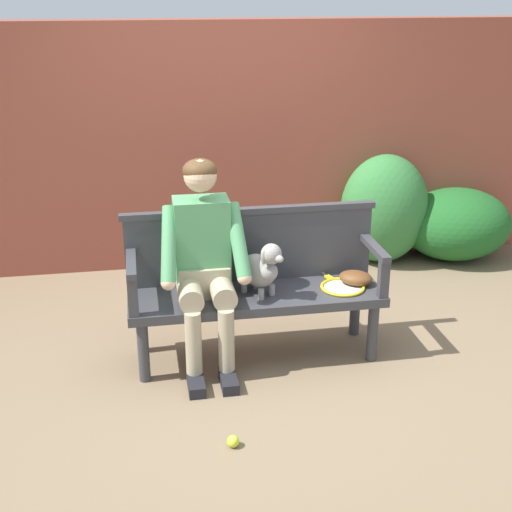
{
  "coord_description": "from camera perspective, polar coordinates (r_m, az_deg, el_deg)",
  "views": [
    {
      "loc": [
        -0.7,
        -3.99,
        2.3
      ],
      "look_at": [
        0.0,
        0.0,
        0.71
      ],
      "focal_mm": 48.81,
      "sensor_mm": 36.0,
      "label": 1
    }
  ],
  "objects": [
    {
      "name": "tennis_ball",
      "position": [
        3.82,
        -1.89,
        -14.94
      ],
      "size": [
        0.07,
        0.07,
        0.07
      ],
      "primitive_type": "sphere",
      "color": "#CCDB33",
      "rests_on": "ground"
    },
    {
      "name": "brick_garden_fence",
      "position": [
        5.98,
        -3.06,
        9.06
      ],
      "size": [
        8.0,
        0.3,
        2.04
      ],
      "primitive_type": "cube",
      "color": "brown",
      "rests_on": "ground"
    },
    {
      "name": "bench_armrest_right_end",
      "position": [
        4.48,
        9.96,
        -0.36
      ],
      "size": [
        0.06,
        0.49,
        0.28
      ],
      "color": "#38383D",
      "rests_on": "garden_bench"
    },
    {
      "name": "garden_bench",
      "position": [
        4.48,
        0.0,
        -3.72
      ],
      "size": [
        1.62,
        0.49,
        0.46
      ],
      "color": "#38383D",
      "rests_on": "ground"
    },
    {
      "name": "hedge_bush_far_left",
      "position": [
        6.13,
        10.46,
        3.81
      ],
      "size": [
        0.76,
        0.64,
        0.96
      ],
      "primitive_type": "ellipsoid",
      "color": "#337538",
      "rests_on": "ground"
    },
    {
      "name": "ground_plane",
      "position": [
        4.66,
        0.0,
        -8.12
      ],
      "size": [
        40.0,
        40.0,
        0.0
      ],
      "primitive_type": "plane",
      "color": "#7A664C"
    },
    {
      "name": "bench_armrest_left_end",
      "position": [
        4.23,
        -10.14,
        -1.71
      ],
      "size": [
        0.06,
        0.49,
        0.28
      ],
      "color": "#38383D",
      "rests_on": "garden_bench"
    },
    {
      "name": "dog_on_bench",
      "position": [
        4.34,
        0.45,
        -0.99
      ],
      "size": [
        0.29,
        0.35,
        0.37
      ],
      "color": "gray",
      "rests_on": "garden_bench"
    },
    {
      "name": "person_seated",
      "position": [
        4.29,
        -4.32,
        -0.07
      ],
      "size": [
        0.56,
        0.65,
        1.33
      ],
      "color": "black",
      "rests_on": "ground"
    },
    {
      "name": "bench_backrest",
      "position": [
        4.55,
        -0.47,
        1.02
      ],
      "size": [
        1.66,
        0.06,
        0.5
      ],
      "color": "#38383D",
      "rests_on": "garden_bench"
    },
    {
      "name": "tennis_racket",
      "position": [
        4.56,
        6.92,
        -2.42
      ],
      "size": [
        0.36,
        0.58,
        0.03
      ],
      "color": "yellow",
      "rests_on": "garden_bench"
    },
    {
      "name": "baseball_glove",
      "position": [
        4.6,
        8.17,
        -1.79
      ],
      "size": [
        0.28,
        0.27,
        0.09
      ],
      "primitive_type": "ellipsoid",
      "rotation": [
        0.0,
        0.0,
        -0.61
      ],
      "color": "brown",
      "rests_on": "garden_bench"
    },
    {
      "name": "hedge_bush_mid_left",
      "position": [
        6.4,
        16.07,
        2.54
      ],
      "size": [
        0.97,
        0.81,
        0.63
      ],
      "primitive_type": "ellipsoid",
      "color": "#1E5B23",
      "rests_on": "ground"
    }
  ]
}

